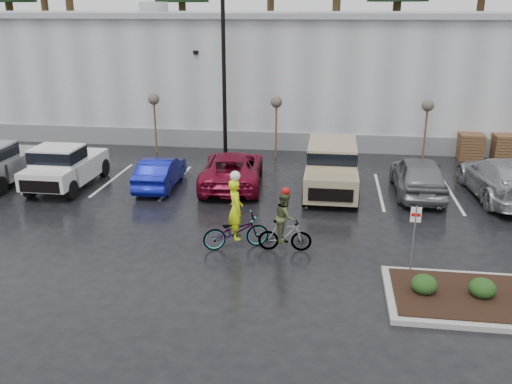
# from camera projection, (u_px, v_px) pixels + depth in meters

# --- Properties ---
(ground) EXTENTS (120.00, 120.00, 0.00)m
(ground) POSITION_uv_depth(u_px,v_px,m) (280.00, 271.00, 16.18)
(ground) COLOR black
(ground) RESTS_ON ground
(warehouse) EXTENTS (60.50, 15.50, 7.20)m
(warehouse) POSITION_uv_depth(u_px,v_px,m) (313.00, 69.00, 35.61)
(warehouse) COLOR #A1A4A6
(warehouse) RESTS_ON ground
(wooded_ridge) EXTENTS (80.00, 25.00, 6.00)m
(wooded_ridge) POSITION_uv_depth(u_px,v_px,m) (322.00, 52.00, 57.37)
(wooded_ridge) COLOR #203717
(wooded_ridge) RESTS_ON ground
(lamppost) EXTENTS (0.50, 1.00, 9.22)m
(lamppost) POSITION_uv_depth(u_px,v_px,m) (223.00, 47.00, 26.11)
(lamppost) COLOR black
(lamppost) RESTS_ON ground
(sapling_west) EXTENTS (0.60, 0.60, 3.20)m
(sapling_west) POSITION_uv_depth(u_px,v_px,m) (154.00, 102.00, 28.53)
(sapling_west) COLOR #4B321E
(sapling_west) RESTS_ON ground
(sapling_mid) EXTENTS (0.60, 0.60, 3.20)m
(sapling_mid) POSITION_uv_depth(u_px,v_px,m) (276.00, 105.00, 27.68)
(sapling_mid) COLOR #4B321E
(sapling_mid) RESTS_ON ground
(sapling_east) EXTENTS (0.60, 0.60, 3.20)m
(sapling_east) POSITION_uv_depth(u_px,v_px,m) (428.00, 109.00, 26.69)
(sapling_east) COLOR #4B321E
(sapling_east) RESTS_ON ground
(pallet_stack_a) EXTENTS (1.20, 1.20, 1.35)m
(pallet_stack_a) POSITION_uv_depth(u_px,v_px,m) (470.00, 146.00, 27.96)
(pallet_stack_a) COLOR #4B321E
(pallet_stack_a) RESTS_ON ground
(pallet_stack_b) EXTENTS (1.20, 1.20, 1.35)m
(pallet_stack_b) POSITION_uv_depth(u_px,v_px,m) (505.00, 147.00, 27.74)
(pallet_stack_b) COLOR #4B321E
(pallet_stack_b) RESTS_ON ground
(shrub_a) EXTENTS (0.70, 0.70, 0.52)m
(shrub_a) POSITION_uv_depth(u_px,v_px,m) (424.00, 284.00, 14.59)
(shrub_a) COLOR black
(shrub_a) RESTS_ON curb_island
(shrub_b) EXTENTS (0.70, 0.70, 0.52)m
(shrub_b) POSITION_uv_depth(u_px,v_px,m) (482.00, 288.00, 14.39)
(shrub_b) COLOR black
(shrub_b) RESTS_ON curb_island
(fire_lane_sign) EXTENTS (0.30, 0.05, 2.20)m
(fire_lane_sign) POSITION_uv_depth(u_px,v_px,m) (414.00, 233.00, 15.42)
(fire_lane_sign) COLOR gray
(fire_lane_sign) RESTS_ON ground
(pickup_silver) EXTENTS (2.10, 5.20, 1.96)m
(pickup_silver) POSITION_uv_depth(u_px,v_px,m) (2.00, 160.00, 24.28)
(pickup_silver) COLOR #A7A8AF
(pickup_silver) RESTS_ON ground
(pickup_white) EXTENTS (2.10, 5.20, 1.96)m
(pickup_white) POSITION_uv_depth(u_px,v_px,m) (69.00, 163.00, 23.77)
(pickup_white) COLOR silver
(pickup_white) RESTS_ON ground
(car_blue) EXTENTS (1.58, 4.12, 1.34)m
(car_blue) POSITION_uv_depth(u_px,v_px,m) (160.00, 172.00, 23.60)
(car_blue) COLOR navy
(car_blue) RESTS_ON ground
(car_red) EXTENTS (3.01, 5.68, 1.52)m
(car_red) POSITION_uv_depth(u_px,v_px,m) (232.00, 169.00, 23.78)
(car_red) COLOR maroon
(car_red) RESTS_ON ground
(suv_tan) EXTENTS (2.20, 5.10, 2.06)m
(suv_tan) POSITION_uv_depth(u_px,v_px,m) (331.00, 169.00, 22.75)
(suv_tan) COLOR tan
(suv_tan) RESTS_ON ground
(car_grey) EXTENTS (1.98, 4.85, 1.65)m
(car_grey) POSITION_uv_depth(u_px,v_px,m) (418.00, 175.00, 22.62)
(car_grey) COLOR slate
(car_grey) RESTS_ON ground
(car_far_silver) EXTENTS (2.77, 5.97, 1.69)m
(car_far_silver) POSITION_uv_depth(u_px,v_px,m) (502.00, 178.00, 22.15)
(car_far_silver) COLOR #A4A7AC
(car_far_silver) RESTS_ON ground
(cyclist_hivis) EXTENTS (2.29, 1.52, 2.63)m
(cyclist_hivis) POSITION_uv_depth(u_px,v_px,m) (236.00, 225.00, 17.54)
(cyclist_hivis) COLOR #3F3F44
(cyclist_hivis) RESTS_ON ground
(cyclist_olive) EXTENTS (1.69, 0.82, 2.16)m
(cyclist_olive) POSITION_uv_depth(u_px,v_px,m) (285.00, 228.00, 17.33)
(cyclist_olive) COLOR #3F3F44
(cyclist_olive) RESTS_ON ground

